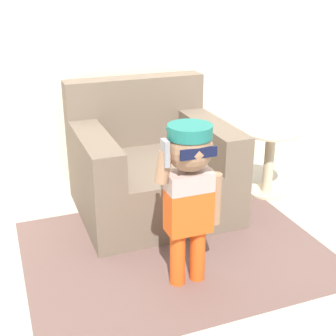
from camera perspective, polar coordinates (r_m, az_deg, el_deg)
ground_plane at (r=3.32m, az=0.91°, el=-5.64°), size 10.00×10.00×0.00m
wall_back at (r=3.60m, az=-3.27°, el=18.19°), size 10.00×0.05×2.60m
armchair at (r=3.29m, az=-2.17°, el=0.05°), size 1.02×0.95×0.89m
person_child at (r=2.36m, az=2.62°, el=-1.66°), size 0.37×0.27×0.90m
side_table at (r=3.59m, az=12.25°, el=1.42°), size 0.43×0.43×0.51m
rug at (r=2.91m, az=0.84°, el=-9.94°), size 1.78×1.39×0.01m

